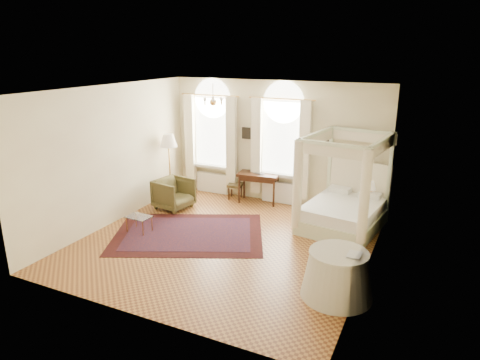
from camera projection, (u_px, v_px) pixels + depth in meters
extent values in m
plane|color=#A46C2F|center=(225.00, 242.00, 9.39)|extent=(6.00, 6.00, 0.00)
plane|color=#F6EEBB|center=(276.00, 143.00, 11.50)|extent=(6.00, 0.00, 6.00)
plane|color=#F6EEBB|center=(131.00, 220.00, 6.31)|extent=(6.00, 0.00, 6.00)
plane|color=#F6EEBB|center=(112.00, 155.00, 10.13)|extent=(0.00, 6.00, 6.00)
plane|color=#F6EEBB|center=(372.00, 189.00, 7.68)|extent=(0.00, 6.00, 6.00)
plane|color=white|center=(223.00, 90.00, 8.42)|extent=(6.00, 6.00, 0.00)
cube|color=silver|center=(213.00, 132.00, 12.21)|extent=(1.10, 0.04, 1.90)
cylinder|color=silver|center=(212.00, 98.00, 11.93)|extent=(1.10, 0.04, 1.10)
cube|color=white|center=(212.00, 166.00, 12.42)|extent=(1.32, 0.24, 0.08)
cube|color=#F1EAC7|center=(190.00, 140.00, 12.41)|extent=(0.28, 0.14, 2.60)
cube|color=#F1EAC7|center=(231.00, 144.00, 11.86)|extent=(0.28, 0.14, 2.60)
cube|color=white|center=(213.00, 183.00, 12.58)|extent=(1.00, 0.12, 0.58)
cube|color=silver|center=(282.00, 138.00, 11.35)|extent=(1.10, 0.04, 1.90)
cylinder|color=silver|center=(283.00, 102.00, 11.07)|extent=(1.10, 0.04, 1.10)
cube|color=white|center=(280.00, 175.00, 11.56)|extent=(1.32, 0.24, 0.08)
cube|color=#F1EAC7|center=(256.00, 146.00, 11.55)|extent=(0.28, 0.14, 2.60)
cube|color=#F1EAC7|center=(304.00, 151.00, 11.00)|extent=(0.28, 0.14, 2.60)
cube|color=white|center=(280.00, 192.00, 11.72)|extent=(1.00, 0.12, 0.58)
cylinder|color=#C78F42|center=(213.00, 93.00, 9.89)|extent=(0.02, 0.02, 0.40)
sphere|color=#C78F42|center=(213.00, 102.00, 9.95)|extent=(0.16, 0.16, 0.16)
sphere|color=beige|center=(221.00, 100.00, 9.84)|extent=(0.07, 0.07, 0.07)
sphere|color=beige|center=(221.00, 99.00, 10.05)|extent=(0.07, 0.07, 0.07)
sphere|color=beige|center=(213.00, 98.00, 10.14)|extent=(0.07, 0.07, 0.07)
sphere|color=beige|center=(205.00, 99.00, 10.02)|extent=(0.07, 0.07, 0.07)
sphere|color=beige|center=(205.00, 100.00, 9.81)|extent=(0.07, 0.07, 0.07)
sphere|color=beige|center=(213.00, 100.00, 9.72)|extent=(0.07, 0.07, 0.07)
cube|color=black|center=(246.00, 133.00, 11.76)|extent=(0.26, 0.03, 0.32)
cube|color=black|center=(329.00, 137.00, 10.79)|extent=(0.22, 0.03, 0.26)
cube|color=beige|center=(342.00, 221.00, 10.11)|extent=(1.88, 2.20, 0.34)
cube|color=white|center=(343.00, 209.00, 10.02)|extent=(1.77, 2.10, 0.27)
cube|color=#F1EAC7|center=(358.00, 183.00, 10.67)|extent=(1.61, 0.30, 1.14)
cube|color=beige|center=(330.00, 170.00, 10.98)|extent=(0.10, 0.10, 2.19)
cube|color=beige|center=(389.00, 179.00, 10.19)|extent=(0.10, 0.10, 2.19)
cube|color=beige|center=(297.00, 189.00, 9.48)|extent=(0.10, 0.10, 2.19)
cube|color=beige|center=(364.00, 202.00, 8.69)|extent=(0.10, 0.10, 2.19)
cube|color=beige|center=(362.00, 131.00, 10.27)|extent=(1.61, 0.30, 0.08)
cube|color=beige|center=(333.00, 145.00, 8.76)|extent=(1.61, 0.30, 0.08)
cube|color=beige|center=(317.00, 134.00, 9.91)|extent=(0.35, 1.99, 0.08)
cube|color=beige|center=(382.00, 141.00, 9.12)|extent=(0.35, 1.99, 0.08)
cube|color=#F1EAC7|center=(361.00, 136.00, 10.31)|extent=(1.66, 0.27, 0.27)
cube|color=#F1EAC7|center=(332.00, 151.00, 8.80)|extent=(1.66, 0.27, 0.27)
cube|color=#F1EAC7|center=(317.00, 139.00, 9.95)|extent=(0.32, 2.04, 0.27)
cube|color=#F1EAC7|center=(382.00, 147.00, 9.16)|extent=(0.32, 2.04, 0.27)
cylinder|color=#F1EAC7|center=(297.00, 185.00, 9.45)|extent=(0.21, 0.21, 2.00)
cylinder|color=#F1EAC7|center=(365.00, 197.00, 8.66)|extent=(0.21, 0.21, 2.00)
cube|color=#3A1A0F|center=(372.00, 209.00, 10.53)|extent=(0.49, 0.46, 0.59)
cylinder|color=#C78F42|center=(370.00, 193.00, 10.47)|extent=(0.12, 0.12, 0.20)
cone|color=beige|center=(370.00, 185.00, 10.42)|extent=(0.28, 0.28, 0.22)
cube|color=#3A1A0F|center=(259.00, 174.00, 11.63)|extent=(1.17, 0.71, 0.07)
cube|color=#3A1A0F|center=(259.00, 178.00, 11.66)|extent=(1.04, 0.58, 0.11)
cylinder|color=#3A1A0F|center=(244.00, 185.00, 12.10)|extent=(0.06, 0.06, 0.77)
cylinder|color=#3A1A0F|center=(278.00, 188.00, 11.81)|extent=(0.06, 0.06, 0.77)
cylinder|color=#3A1A0F|center=(239.00, 189.00, 11.70)|extent=(0.06, 0.06, 0.77)
cylinder|color=#3A1A0F|center=(274.00, 193.00, 11.40)|extent=(0.06, 0.06, 0.77)
imported|color=black|center=(260.00, 173.00, 11.58)|extent=(0.30, 0.20, 0.02)
cube|color=#4E4021|center=(235.00, 185.00, 12.03)|extent=(0.44, 0.44, 0.08)
cylinder|color=#3A1A0F|center=(229.00, 194.00, 12.00)|extent=(0.04, 0.04, 0.36)
cylinder|color=#3A1A0F|center=(239.00, 194.00, 11.93)|extent=(0.04, 0.04, 0.36)
cylinder|color=#3A1A0F|center=(232.00, 190.00, 12.26)|extent=(0.04, 0.04, 0.36)
cylinder|color=#3A1A0F|center=(241.00, 191.00, 12.19)|extent=(0.04, 0.04, 0.36)
imported|color=#463E1E|center=(174.00, 194.00, 11.30)|extent=(1.01, 0.99, 0.80)
cube|color=white|center=(139.00, 217.00, 9.84)|extent=(0.58, 0.42, 0.02)
cylinder|color=#C78F42|center=(127.00, 224.00, 9.87)|extent=(0.02, 0.02, 0.37)
cylinder|color=#C78F42|center=(143.00, 228.00, 9.65)|extent=(0.02, 0.02, 0.37)
cylinder|color=#C78F42|center=(136.00, 220.00, 10.14)|extent=(0.02, 0.02, 0.37)
cylinder|color=#C78F42|center=(152.00, 224.00, 9.92)|extent=(0.02, 0.02, 0.37)
cylinder|color=#C78F42|center=(171.00, 198.00, 12.13)|extent=(0.33, 0.33, 0.03)
cylinder|color=#C78F42|center=(170.00, 171.00, 11.90)|extent=(0.04, 0.04, 1.63)
cone|color=beige|center=(168.00, 140.00, 11.64)|extent=(0.48, 0.48, 0.35)
cube|color=#3A0E0E|center=(189.00, 234.00, 9.82)|extent=(4.05, 3.58, 0.01)
cube|color=black|center=(189.00, 233.00, 9.82)|extent=(3.35, 2.89, 0.01)
cone|color=beige|center=(337.00, 275.00, 7.24)|extent=(1.22, 1.22, 0.79)
cylinder|color=beige|center=(339.00, 253.00, 7.12)|extent=(1.00, 1.00, 0.04)
imported|color=black|center=(348.00, 253.00, 7.02)|extent=(0.23, 0.30, 0.03)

